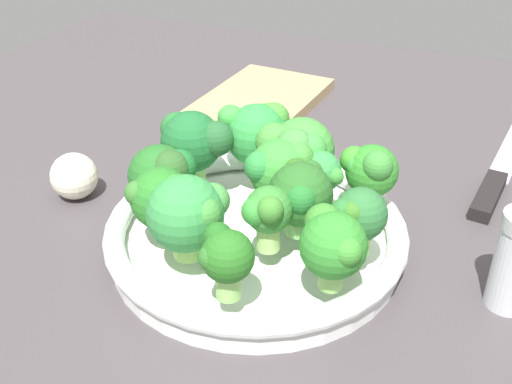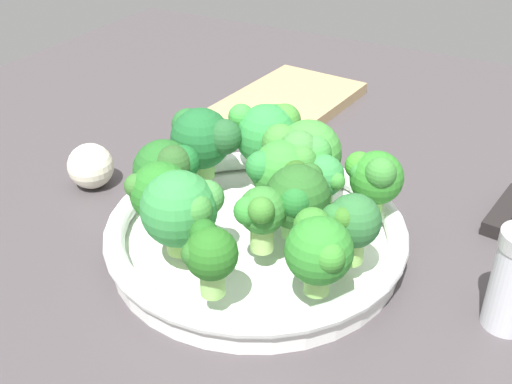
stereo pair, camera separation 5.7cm
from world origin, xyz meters
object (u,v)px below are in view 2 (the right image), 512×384
object	(u,v)px
cutting_board	(288,102)
garlic_bulb	(88,167)
broccoli_floret_13	(203,138)
broccoli_floret_10	(298,196)
broccoli_floret_0	(318,247)
broccoli_floret_8	(168,170)
broccoli_floret_2	(303,152)
broccoli_floret_6	(269,132)
broccoli_floret_4	(281,171)
broccoli_floret_11	(182,207)
broccoli_floret_12	(374,177)
broccoli_floret_3	(210,254)
broccoli_floret_7	(260,213)
broccoli_floret_5	(162,193)
bowl	(256,234)
broccoli_floret_9	(322,179)
broccoli_floret_1	(351,223)

from	to	relation	value
cutting_board	garlic_bulb	bearing A→B (deg)	162.65
broccoli_floret_13	broccoli_floret_10	bearing A→B (deg)	-110.44
broccoli_floret_0	cutting_board	xyz separation A→B (cm)	(39.28, 21.66, -7.03)
broccoli_floret_0	broccoli_floret_8	xyz separation A→B (cm)	(4.85, 17.82, -0.26)
broccoli_floret_13	cutting_board	distance (cm)	29.35
broccoli_floret_2	cutting_board	distance (cm)	30.87
broccoli_floret_6	garlic_bulb	distance (cm)	21.28
broccoli_floret_0	broccoli_floret_8	bearing A→B (deg)	74.78
broccoli_floret_4	broccoli_floret_11	world-z (taller)	broccoli_floret_11
broccoli_floret_12	broccoli_floret_0	bearing A→B (deg)	179.72
broccoli_floret_3	broccoli_floret_10	bearing A→B (deg)	-13.01
broccoli_floret_11	broccoli_floret_0	bearing A→B (deg)	-87.30
broccoli_floret_0	broccoli_floret_10	distance (cm)	7.76
broccoli_floret_2	broccoli_floret_10	bearing A→B (deg)	-158.36
broccoli_floret_6	broccoli_floret_8	world-z (taller)	broccoli_floret_6
broccoli_floret_7	cutting_board	size ratio (longest dim) A/B	0.28
broccoli_floret_11	cutting_board	bearing A→B (deg)	13.05
broccoli_floret_13	broccoli_floret_0	bearing A→B (deg)	-121.95
broccoli_floret_6	broccoli_floret_8	size ratio (longest dim) A/B	1.15
broccoli_floret_7	broccoli_floret_8	size ratio (longest dim) A/B	0.92
broccoli_floret_5	broccoli_floret_12	xyz separation A→B (cm)	(11.67, -16.03, 0.25)
broccoli_floret_3	broccoli_floret_13	bearing A→B (deg)	34.61
broccoli_floret_11	cutting_board	distance (cm)	41.56
broccoli_floret_6	broccoli_floret_3	bearing A→B (deg)	-165.23
broccoli_floret_5	broccoli_floret_6	distance (cm)	14.29
cutting_board	broccoli_floret_7	bearing A→B (deg)	-157.57
broccoli_floret_2	broccoli_floret_10	size ratio (longest dim) A/B	1.10
bowl	garlic_bulb	distance (cm)	22.40
broccoli_floret_6	broccoli_floret_9	size ratio (longest dim) A/B	1.28
broccoli_floret_3	broccoli_floret_9	xyz separation A→B (cm)	(14.84, -2.99, -0.00)
broccoli_floret_7	broccoli_floret_12	world-z (taller)	broccoli_floret_12
broccoli_floret_2	broccoli_floret_7	bearing A→B (deg)	-175.01
broccoli_floret_6	bowl	bearing A→B (deg)	-159.62
broccoli_floret_2	broccoli_floret_3	xyz separation A→B (cm)	(-17.44, -0.23, -0.87)
broccoli_floret_3	broccoli_floret_8	world-z (taller)	broccoli_floret_8
broccoli_floret_8	broccoli_floret_13	distance (cm)	6.32
broccoli_floret_4	broccoli_floret_8	size ratio (longest dim) A/B	1.05
bowl	broccoli_floret_7	size ratio (longest dim) A/B	4.61
bowl	broccoli_floret_6	distance (cm)	11.22
broccoli_floret_10	broccoli_floret_11	size ratio (longest dim) A/B	0.91
broccoli_floret_5	broccoli_floret_11	xyz separation A→B (cm)	(-1.91, -3.54, 0.68)
broccoli_floret_6	broccoli_floret_10	world-z (taller)	broccoli_floret_6
broccoli_floret_9	broccoli_floret_12	xyz separation A→B (cm)	(2.59, -4.18, 0.13)
broccoli_floret_1	cutting_board	world-z (taller)	broccoli_floret_1
broccoli_floret_4	broccoli_floret_2	bearing A→B (deg)	-7.50
broccoli_floret_0	broccoli_floret_13	distance (cm)	21.05
broccoli_floret_6	broccoli_floret_11	size ratio (longest dim) A/B	1.02
broccoli_floret_4	garlic_bulb	world-z (taller)	broccoli_floret_4
broccoli_floret_12	cutting_board	world-z (taller)	broccoli_floret_12
broccoli_floret_0	broccoli_floret_7	size ratio (longest dim) A/B	1.08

